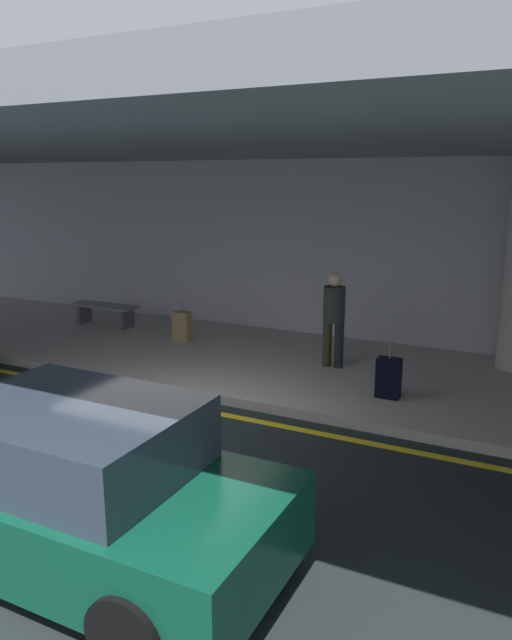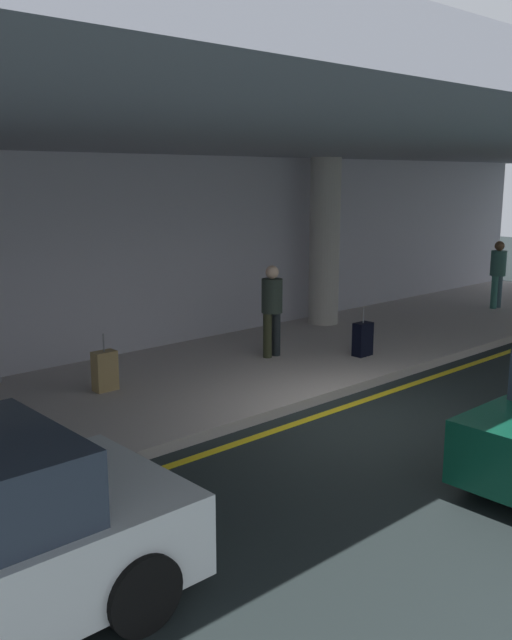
% 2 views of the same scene
% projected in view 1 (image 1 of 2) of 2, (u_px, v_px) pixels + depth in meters
% --- Properties ---
extents(ground_plane, '(60.00, 60.00, 0.00)m').
position_uv_depth(ground_plane, '(182.00, 428.00, 8.42)').
color(ground_plane, black).
extents(sidewalk, '(26.00, 4.20, 0.15)m').
position_uv_depth(sidewalk, '(275.00, 363.00, 11.10)').
color(sidewalk, '#B2A8A2').
rests_on(sidewalk, ground).
extents(lane_stripe_yellow, '(26.00, 0.14, 0.01)m').
position_uv_depth(lane_stripe_yellow, '(207.00, 411.00, 9.00)').
color(lane_stripe_yellow, yellow).
rests_on(lane_stripe_yellow, ground).
extents(ceiling_overhang, '(28.00, 13.20, 0.30)m').
position_uv_depth(ceiling_overhang, '(264.00, 144.00, 9.78)').
color(ceiling_overhang, slate).
rests_on(ceiling_overhang, support_column_far_left).
extents(terminal_back_wall, '(26.00, 0.30, 3.80)m').
position_uv_depth(terminal_back_wall, '(320.00, 252.00, 12.64)').
color(terminal_back_wall, '#AEACB6').
rests_on(terminal_back_wall, ground).
extents(car_dark_green, '(4.10, 1.92, 1.50)m').
position_uv_depth(car_dark_green, '(69.00, 485.00, 5.40)').
color(car_dark_green, '#0D4632').
rests_on(car_dark_green, ground).
extents(traveler_with_luggage, '(0.38, 0.38, 1.68)m').
position_uv_depth(traveler_with_luggage, '(334.00, 314.00, 10.45)').
color(traveler_with_luggage, '#2B2E1B').
rests_on(traveler_with_luggage, sidewalk).
extents(suitcase_upright_primary, '(0.36, 0.22, 0.90)m').
position_uv_depth(suitcase_upright_primary, '(388.00, 378.00, 9.09)').
color(suitcase_upright_primary, black).
rests_on(suitcase_upright_primary, sidewalk).
extents(suitcase_upright_secondary, '(0.36, 0.22, 0.90)m').
position_uv_depth(suitcase_upright_secondary, '(182.00, 326.00, 12.26)').
color(suitcase_upright_secondary, olive).
rests_on(suitcase_upright_secondary, sidewalk).
extents(bench_metal, '(1.60, 0.50, 0.48)m').
position_uv_depth(bench_metal, '(105.00, 310.00, 13.61)').
color(bench_metal, slate).
rests_on(bench_metal, sidewalk).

